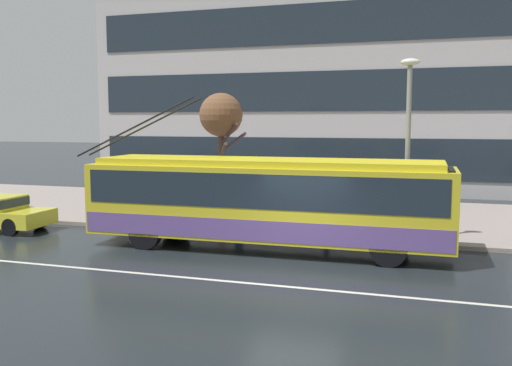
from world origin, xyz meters
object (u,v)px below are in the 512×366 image
trolleybus (266,200)px  pedestrian_at_shelter (241,183)px  pedestrian_approaching_curb (326,189)px  street_lamp (408,132)px  street_tree_bare (221,118)px

trolleybus → pedestrian_at_shelter: trolleybus is taller
pedestrian_approaching_curb → street_lamp: 3.33m
trolleybus → street_tree_bare: 6.35m
street_lamp → street_tree_bare: 7.89m
trolleybus → street_lamp: 5.11m
pedestrian_approaching_curb → pedestrian_at_shelter: bearing=-178.2°
pedestrian_at_shelter → street_tree_bare: (-1.75, 2.59, 2.32)m
pedestrian_at_shelter → street_lamp: street_lamp is taller
trolleybus → pedestrian_approaching_curb: (1.44, 2.28, 0.11)m
street_tree_bare → pedestrian_at_shelter: bearing=-55.9°
trolleybus → street_tree_bare: (-3.33, 4.77, 2.56)m
trolleybus → street_lamp: bearing=28.1°
pedestrian_approaching_curb → street_tree_bare: street_tree_bare is taller
pedestrian_approaching_curb → street_lamp: size_ratio=0.33×
pedestrian_at_shelter → street_tree_bare: street_tree_bare is taller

